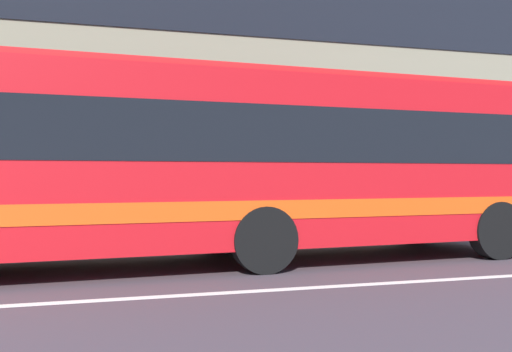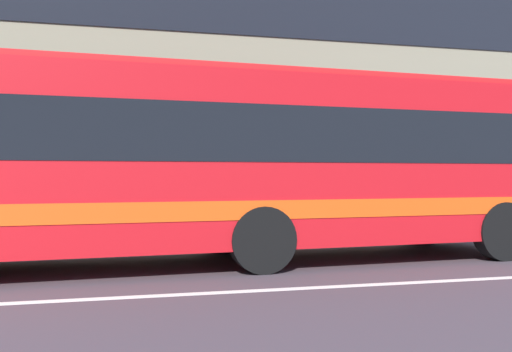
# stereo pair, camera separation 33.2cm
# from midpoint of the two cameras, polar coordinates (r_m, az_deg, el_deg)

# --- Properties ---
(apartment_block_right) EXTENTS (19.58, 10.15, 11.45)m
(apartment_block_right) POSITION_cam_midpoint_polar(r_m,az_deg,el_deg) (22.15, -1.83, 11.23)
(apartment_block_right) COLOR gray
(apartment_block_right) RESTS_ON ground_plane
(transit_bus) EXTENTS (12.29, 3.28, 3.13)m
(transit_bus) POSITION_cam_midpoint_polar(r_m,az_deg,el_deg) (9.46, -4.99, 1.72)
(transit_bus) COLOR red
(transit_bus) RESTS_ON ground_plane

